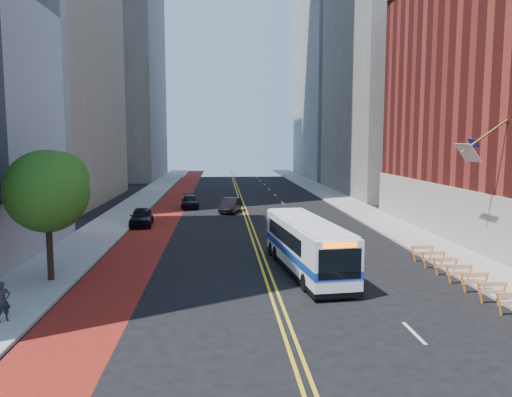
{
  "coord_description": "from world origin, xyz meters",
  "views": [
    {
      "loc": [
        -2.55,
        -19.81,
        7.33
      ],
      "look_at": [
        -0.53,
        8.0,
        4.05
      ],
      "focal_mm": 35.0,
      "sensor_mm": 36.0,
      "label": 1
    }
  ],
  "objects_px": {
    "car_c": "(190,202)",
    "pedestrian": "(3,301)",
    "car_b": "(230,205)",
    "street_tree": "(48,188)",
    "transit_bus": "(306,245)",
    "car_a": "(141,217)"
  },
  "relations": [
    {
      "from": "car_c",
      "to": "car_b",
      "type": "bearing_deg",
      "value": -44.77
    },
    {
      "from": "transit_bus",
      "to": "pedestrian",
      "type": "relative_size",
      "value": 6.64
    },
    {
      "from": "car_a",
      "to": "car_b",
      "type": "xyz_separation_m",
      "value": [
        7.8,
        7.45,
        -0.05
      ]
    },
    {
      "from": "car_b",
      "to": "pedestrian",
      "type": "bearing_deg",
      "value": -94.0
    },
    {
      "from": "car_a",
      "to": "car_b",
      "type": "relative_size",
      "value": 1.04
    },
    {
      "from": "transit_bus",
      "to": "pedestrian",
      "type": "distance_m",
      "value": 15.19
    },
    {
      "from": "car_a",
      "to": "street_tree",
      "type": "bearing_deg",
      "value": -99.89
    },
    {
      "from": "transit_bus",
      "to": "pedestrian",
      "type": "bearing_deg",
      "value": -158.13
    },
    {
      "from": "car_a",
      "to": "car_b",
      "type": "distance_m",
      "value": 10.79
    },
    {
      "from": "transit_bus",
      "to": "car_a",
      "type": "relative_size",
      "value": 2.39
    },
    {
      "from": "car_b",
      "to": "car_c",
      "type": "relative_size",
      "value": 0.95
    },
    {
      "from": "car_c",
      "to": "pedestrian",
      "type": "height_order",
      "value": "pedestrian"
    },
    {
      "from": "car_a",
      "to": "car_c",
      "type": "xyz_separation_m",
      "value": [
        3.5,
        11.29,
        -0.11
      ]
    },
    {
      "from": "street_tree",
      "to": "car_b",
      "type": "height_order",
      "value": "street_tree"
    },
    {
      "from": "transit_bus",
      "to": "car_b",
      "type": "height_order",
      "value": "transit_bus"
    },
    {
      "from": "street_tree",
      "to": "car_a",
      "type": "xyz_separation_m",
      "value": [
        1.94,
        17.04,
        -4.14
      ]
    },
    {
      "from": "car_c",
      "to": "pedestrian",
      "type": "distance_m",
      "value": 34.8
    },
    {
      "from": "car_b",
      "to": "pedestrian",
      "type": "distance_m",
      "value": 32.05
    },
    {
      "from": "transit_bus",
      "to": "car_b",
      "type": "distance_m",
      "value": 23.7
    },
    {
      "from": "transit_bus",
      "to": "car_a",
      "type": "distance_m",
      "value": 19.68
    },
    {
      "from": "street_tree",
      "to": "pedestrian",
      "type": "distance_m",
      "value": 7.22
    },
    {
      "from": "pedestrian",
      "to": "car_c",
      "type": "bearing_deg",
      "value": 40.26
    }
  ]
}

